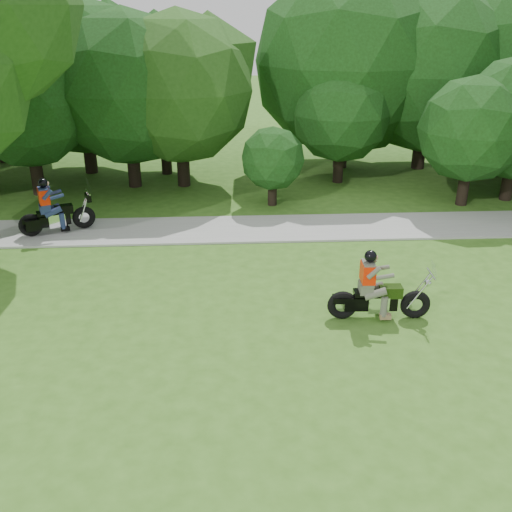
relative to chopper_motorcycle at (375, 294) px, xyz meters
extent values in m
plane|color=#37651C|center=(-0.30, -2.55, -0.58)|extent=(100.00, 100.00, 0.00)
cube|color=gray|center=(-0.30, 5.45, -0.55)|extent=(60.00, 2.20, 0.06)
cylinder|color=black|center=(4.87, 7.45, 0.12)|extent=(0.37, 0.37, 1.40)
sphere|color=#173610|center=(4.87, 7.45, 1.94)|extent=(3.45, 3.45, 3.45)
cylinder|color=black|center=(-12.57, 14.27, 0.32)|extent=(0.54, 0.54, 1.80)
cylinder|color=black|center=(-5.44, 11.95, 0.28)|extent=(0.41, 0.41, 1.73)
sphere|color=#173610|center=(-5.44, 11.95, 2.52)|extent=(4.24, 4.24, 4.24)
cylinder|color=black|center=(1.69, 12.59, 0.32)|extent=(0.56, 0.56, 1.80)
sphere|color=#173610|center=(1.69, 12.59, 3.59)|extent=(7.30, 7.30, 7.30)
cylinder|color=black|center=(1.19, 10.37, 0.12)|extent=(0.38, 0.38, 1.41)
sphere|color=#173610|center=(1.19, 10.37, 2.02)|extent=(3.66, 3.66, 3.66)
cylinder|color=black|center=(-6.47, 10.23, 0.31)|extent=(0.47, 0.47, 1.79)
sphere|color=#173610|center=(-6.47, 10.23, 2.96)|extent=(5.39, 5.39, 5.39)
cylinder|color=black|center=(6.62, 7.91, 0.14)|extent=(0.41, 0.41, 1.44)
cylinder|color=black|center=(4.89, 12.22, 0.32)|extent=(0.52, 0.52, 1.80)
sphere|color=#173610|center=(4.89, 12.22, 3.31)|extent=(6.45, 6.45, 6.45)
cylinder|color=black|center=(-9.76, 9.44, 0.32)|extent=(0.43, 0.43, 1.80)
sphere|color=#173610|center=(-9.76, 9.44, 2.72)|extent=(4.63, 4.63, 4.63)
cylinder|color=black|center=(-1.54, 7.77, -0.13)|extent=(0.31, 0.31, 0.90)
sphere|color=#173610|center=(-1.54, 7.77, 1.00)|extent=(2.12, 2.12, 2.12)
cylinder|color=black|center=(8.51, 12.09, 0.32)|extent=(0.54, 0.54, 1.80)
cylinder|color=black|center=(-4.65, 10.23, 0.32)|extent=(0.47, 0.47, 1.80)
sphere|color=#244F16|center=(-4.65, 10.23, 2.95)|extent=(5.33, 5.33, 5.33)
cylinder|color=black|center=(-8.50, 12.28, 0.32)|extent=(0.49, 0.49, 1.80)
sphere|color=#173610|center=(-8.50, 12.28, 3.12)|extent=(5.87, 5.87, 5.87)
torus|color=black|center=(-0.67, 0.03, -0.26)|extent=(0.65, 0.21, 0.64)
torus|color=black|center=(0.89, -0.03, -0.26)|extent=(0.65, 0.21, 0.64)
cube|color=black|center=(-0.08, 0.00, -0.22)|extent=(1.14, 0.26, 0.29)
cube|color=silver|center=(0.08, 0.00, -0.22)|extent=(0.45, 0.33, 0.37)
cube|color=black|center=(0.33, -0.01, 0.06)|extent=(0.49, 0.29, 0.24)
cube|color=black|center=(-0.20, 0.01, 0.02)|extent=(0.49, 0.31, 0.09)
cylinder|color=silver|center=(0.93, -0.04, 0.06)|extent=(0.50, 0.06, 0.76)
cylinder|color=silver|center=(1.15, -0.04, 0.46)|extent=(0.06, 0.59, 0.03)
cube|color=#535747|center=(-0.20, 0.01, 0.15)|extent=(0.29, 0.36, 0.22)
cube|color=#535747|center=(-0.19, 0.01, 0.48)|extent=(0.25, 0.40, 0.52)
cube|color=#FF2305|center=(-0.19, 0.01, 0.50)|extent=(0.28, 0.43, 0.41)
sphere|color=black|center=(-0.16, 0.01, 0.87)|extent=(0.26, 0.26, 0.26)
torus|color=black|center=(-8.73, 5.13, -0.19)|extent=(0.70, 0.44, 0.68)
torus|color=black|center=(-7.34, 5.71, -0.19)|extent=(0.70, 0.44, 0.68)
cube|color=black|center=(-8.20, 5.35, -0.14)|extent=(1.09, 0.63, 0.31)
cube|color=silver|center=(-8.06, 5.41, -0.14)|extent=(0.56, 0.48, 0.39)
cube|color=black|center=(-7.84, 5.51, 0.15)|extent=(0.58, 0.46, 0.25)
cube|color=black|center=(-8.31, 5.31, 0.11)|extent=(0.58, 0.48, 0.10)
cylinder|color=silver|center=(-7.31, 5.73, 0.15)|extent=(0.37, 0.19, 0.87)
cylinder|color=silver|center=(-7.16, 5.79, 0.57)|extent=(0.27, 0.58, 0.03)
cube|color=black|center=(-8.60, 4.96, -0.14)|extent=(0.42, 0.26, 0.33)
cube|color=black|center=(-8.76, 5.35, -0.14)|extent=(0.42, 0.26, 0.33)
cube|color=navy|center=(-8.31, 5.31, 0.25)|extent=(0.41, 0.45, 0.23)
cube|color=navy|center=(-8.29, 5.32, 0.60)|extent=(0.39, 0.47, 0.54)
cube|color=#FF2305|center=(-8.29, 5.32, 0.62)|extent=(0.43, 0.52, 0.43)
sphere|color=black|center=(-8.27, 5.33, 1.00)|extent=(0.27, 0.27, 0.27)
camera|label=1|loc=(-3.11, -10.56, 5.57)|focal=40.00mm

